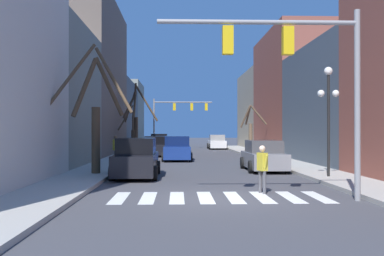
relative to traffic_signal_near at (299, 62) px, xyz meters
The scene contains 20 objects.
ground_plane 4.77m from the traffic_signal_near, 169.55° to the left, with size 240.00×240.00×0.00m, color #424247.
sidewalk_left 8.81m from the traffic_signal_near, behind, with size 2.32×90.00×0.15m.
building_row_left 26.52m from the traffic_signal_near, 116.85° to the left, with size 6.00×63.66×13.80m.
building_row_right 20.65m from the traffic_signal_near, 69.14° to the left, with size 6.00×51.84×12.13m.
crosswalk_stripes 4.82m from the traffic_signal_near, 160.96° to the left, with size 6.75×2.60×0.01m.
traffic_signal_near is the anchor object (origin of this frame).
traffic_signal_far 39.38m from the traffic_signal_near, 95.53° to the left, with size 6.88×0.28×5.85m.
street_lamp_right_corner 6.43m from the traffic_signal_near, 63.60° to the left, with size 0.95×0.36×4.70m.
car_parked_right_far 24.98m from the traffic_signal_near, 102.70° to the left, with size 2.16×4.87×1.66m.
car_at_intersection 38.22m from the traffic_signal_near, 88.68° to the left, with size 2.06×4.49×1.64m.
car_parked_left_far 19.14m from the traffic_signal_near, 101.23° to the left, with size 2.08×4.62×1.72m.
car_parked_left_near 10.69m from the traffic_signal_near, 84.97° to the left, with size 2.03×4.49×1.61m.
car_parked_left_mid 33.77m from the traffic_signal_near, 99.45° to the left, with size 1.99×4.28×1.78m.
car_parked_right_near 9.61m from the traffic_signal_near, 127.64° to the left, with size 2.03×4.85×1.78m.
pedestrian_crossing_street 3.69m from the traffic_signal_near, 115.47° to the left, with size 0.33×0.68×1.61m.
pedestrian_on_left_sidewalk 15.47m from the traffic_signal_near, 118.74° to the left, with size 0.43×0.68×1.69m.
street_tree_left_far 29.66m from the traffic_signal_near, 104.73° to the left, with size 3.41×3.22×6.44m.
street_tree_right_mid 26.18m from the traffic_signal_near, 83.85° to the left, with size 2.34×1.14×4.24m.
street_tree_right_near 27.16m from the traffic_signal_near, 106.35° to the left, with size 1.41×2.25×4.21m.
street_tree_left_mid 10.49m from the traffic_signal_near, 135.36° to the left, with size 3.54×2.25×6.00m.
Camera 1 is at (-1.33, -13.75, 2.11)m, focal length 42.00 mm.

